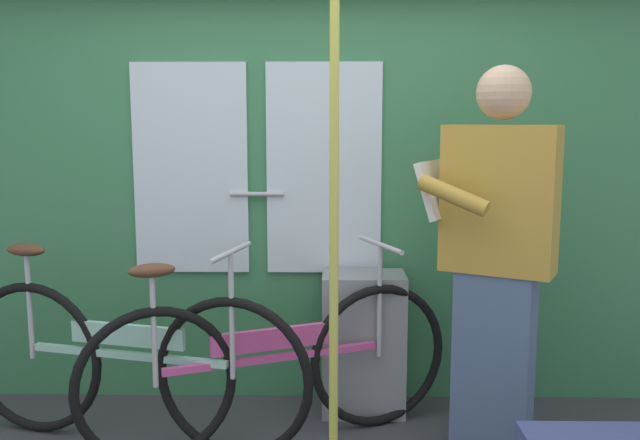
% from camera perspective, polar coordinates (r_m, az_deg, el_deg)
% --- Properties ---
extents(train_door_wall, '(5.00, 0.28, 2.20)m').
position_cam_1_polar(train_door_wall, '(3.62, -2.15, 2.72)').
color(train_door_wall, '#387A4C').
rests_on(train_door_wall, ground_plane).
extents(bicycle_near_door, '(1.73, 0.58, 0.95)m').
position_cam_1_polar(bicycle_near_door, '(3.33, -15.88, -11.45)').
color(bicycle_near_door, black).
rests_on(bicycle_near_door, ground_plane).
extents(bicycle_leaning_behind, '(1.68, 0.77, 0.93)m').
position_cam_1_polar(bicycle_leaning_behind, '(3.22, -4.02, -12.09)').
color(bicycle_leaning_behind, black).
rests_on(bicycle_leaning_behind, ground_plane).
extents(passenger_reading_newspaper, '(0.63, 0.58, 1.74)m').
position_cam_1_polar(passenger_reading_newspaper, '(3.06, 14.50, -2.94)').
color(passenger_reading_newspaper, slate).
rests_on(passenger_reading_newspaper, ground_plane).
extents(trash_bin_by_wall, '(0.42, 0.28, 0.73)m').
position_cam_1_polar(trash_bin_by_wall, '(3.57, 3.64, -10.25)').
color(trash_bin_by_wall, gray).
rests_on(trash_bin_by_wall, ground_plane).
extents(handrail_pole, '(0.04, 0.04, 2.16)m').
position_cam_1_polar(handrail_pole, '(2.58, 1.18, -1.11)').
color(handrail_pole, '#C6C14C').
rests_on(handrail_pole, ground_plane).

